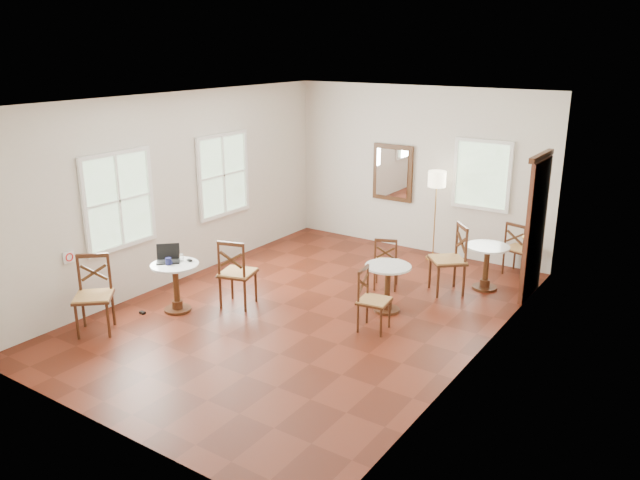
# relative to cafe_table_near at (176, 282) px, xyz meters

# --- Properties ---
(ground) EXTENTS (7.00, 7.00, 0.00)m
(ground) POSITION_rel_cafe_table_near_xyz_m (1.58, 1.04, -0.44)
(ground) COLOR #551C0E
(ground) RESTS_ON ground
(room_shell) EXTENTS (5.02, 7.02, 3.01)m
(room_shell) POSITION_rel_cafe_table_near_xyz_m (1.52, 1.32, 1.45)
(room_shell) COLOR beige
(room_shell) RESTS_ON ground
(cafe_table_near) EXTENTS (0.68, 0.68, 0.72)m
(cafe_table_near) POSITION_rel_cafe_table_near_xyz_m (0.00, 0.00, 0.00)
(cafe_table_near) COLOR #412110
(cafe_table_near) RESTS_ON ground
(cafe_table_mid) EXTENTS (0.66, 0.66, 0.70)m
(cafe_table_mid) POSITION_rel_cafe_table_near_xyz_m (2.52, 1.69, -0.01)
(cafe_table_mid) COLOR #412110
(cafe_table_mid) RESTS_ON ground
(cafe_table_back) EXTENTS (0.67, 0.67, 0.71)m
(cafe_table_back) POSITION_rel_cafe_table_near_xyz_m (3.39, 3.31, -0.00)
(cafe_table_back) COLOR #412110
(cafe_table_back) RESTS_ON ground
(chair_near_a) EXTENTS (0.59, 0.59, 1.03)m
(chair_near_a) POSITION_rel_cafe_table_near_xyz_m (0.60, 0.63, 0.07)
(chair_near_a) COLOR #412110
(chair_near_a) RESTS_ON ground
(chair_near_b) EXTENTS (0.68, 0.68, 1.04)m
(chair_near_b) POSITION_rel_cafe_table_near_xyz_m (-0.40, -1.08, 0.07)
(chair_near_b) COLOR #412110
(chair_near_b) RESTS_ON ground
(chair_mid_a) EXTENTS (0.51, 0.51, 0.85)m
(chair_mid_a) POSITION_rel_cafe_table_near_xyz_m (2.07, 2.46, -0.02)
(chair_mid_a) COLOR #412110
(chair_mid_a) RESTS_ON ground
(chair_mid_b) EXTENTS (0.45, 0.45, 0.87)m
(chair_mid_b) POSITION_rel_cafe_table_near_xyz_m (2.64, 1.02, -0.01)
(chair_mid_b) COLOR #412110
(chair_mid_b) RESTS_ON ground
(chair_back_a) EXTENTS (0.51, 0.51, 0.91)m
(chair_back_a) POSITION_rel_cafe_table_near_xyz_m (3.60, 4.24, 0.01)
(chair_back_a) COLOR #412110
(chair_back_a) RESTS_ON ground
(chair_back_b) EXTENTS (0.70, 0.70, 1.08)m
(chair_back_b) POSITION_rel_cafe_table_near_xyz_m (2.96, 2.86, 0.09)
(chair_back_b) COLOR #412110
(chair_back_b) RESTS_ON ground
(floor_lamp) EXTENTS (0.31, 0.31, 1.59)m
(floor_lamp) POSITION_rel_cafe_table_near_xyz_m (2.10, 4.19, 0.91)
(floor_lamp) COLOR #BF8C3F
(floor_lamp) RESTS_ON ground
(laptop) EXTENTS (0.42, 0.42, 0.23)m
(laptop) POSITION_rel_cafe_table_near_xyz_m (-0.17, 0.04, 0.33)
(laptop) COLOR black
(laptop) RESTS_ON cafe_table_near
(mouse) EXTENTS (0.12, 0.10, 0.04)m
(mouse) POSITION_rel_cafe_table_near_xyz_m (0.10, 0.20, 0.29)
(mouse) COLOR black
(mouse) RESTS_ON cafe_table_near
(navy_mug) EXTENTS (0.13, 0.08, 0.10)m
(navy_mug) POSITION_rel_cafe_table_near_xyz_m (-0.04, -0.07, 0.32)
(navy_mug) COLOR #111238
(navy_mug) RESTS_ON cafe_table_near
(water_glass) EXTENTS (0.07, 0.07, 0.11)m
(water_glass) POSITION_rel_cafe_table_near_xyz_m (-0.01, 0.15, 0.33)
(water_glass) COLOR white
(water_glass) RESTS_ON cafe_table_near
(power_adapter) EXTENTS (0.09, 0.05, 0.03)m
(power_adapter) POSITION_rel_cafe_table_near_xyz_m (-0.34, -0.37, -0.43)
(power_adapter) COLOR black
(power_adapter) RESTS_ON ground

